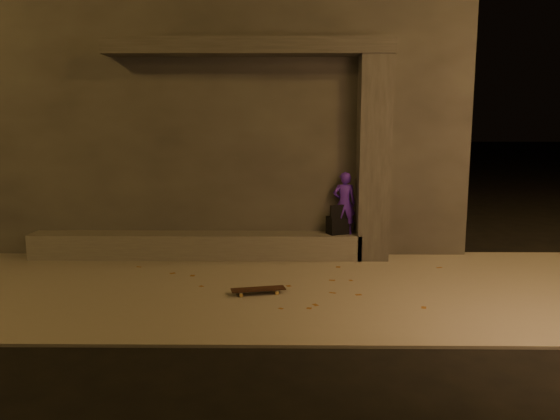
{
  "coord_description": "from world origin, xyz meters",
  "views": [
    {
      "loc": [
        0.15,
        -5.98,
        2.52
      ],
      "look_at": [
        0.06,
        2.0,
        1.21
      ],
      "focal_mm": 35.0,
      "sensor_mm": 36.0,
      "label": 1
    }
  ],
  "objects_px": {
    "column": "(373,159)",
    "backpack": "(338,224)",
    "skateboarder": "(344,203)",
    "skateboard": "(258,290)"
  },
  "relations": [
    {
      "from": "column",
      "to": "backpack",
      "type": "distance_m",
      "value": 1.31
    },
    {
      "from": "column",
      "to": "skateboarder",
      "type": "height_order",
      "value": "column"
    },
    {
      "from": "column",
      "to": "backpack",
      "type": "xyz_separation_m",
      "value": [
        -0.6,
        0.0,
        -1.16
      ]
    },
    {
      "from": "skateboarder",
      "to": "skateboard",
      "type": "bearing_deg",
      "value": 56.44
    },
    {
      "from": "skateboarder",
      "to": "skateboard",
      "type": "xyz_separation_m",
      "value": [
        -1.45,
        -2.14,
        -0.94
      ]
    },
    {
      "from": "backpack",
      "to": "column",
      "type": "bearing_deg",
      "value": -23.07
    },
    {
      "from": "skateboarder",
      "to": "backpack",
      "type": "relative_size",
      "value": 2.07
    },
    {
      "from": "skateboard",
      "to": "backpack",
      "type": "bearing_deg",
      "value": 45.17
    },
    {
      "from": "skateboarder",
      "to": "skateboard",
      "type": "distance_m",
      "value": 2.75
    },
    {
      "from": "column",
      "to": "skateboard",
      "type": "distance_m",
      "value": 3.38
    }
  ]
}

